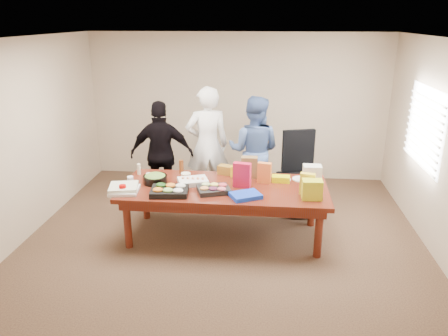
# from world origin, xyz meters

# --- Properties ---
(floor) EXTENTS (5.50, 5.00, 0.02)m
(floor) POSITION_xyz_m (0.00, 0.00, -0.01)
(floor) COLOR #47301E
(floor) RESTS_ON ground
(ceiling) EXTENTS (5.50, 5.00, 0.02)m
(ceiling) POSITION_xyz_m (0.00, 0.00, 2.71)
(ceiling) COLOR white
(ceiling) RESTS_ON wall_back
(wall_back) EXTENTS (5.50, 0.04, 2.70)m
(wall_back) POSITION_xyz_m (0.00, 2.50, 1.35)
(wall_back) COLOR beige
(wall_back) RESTS_ON floor
(wall_front) EXTENTS (5.50, 0.04, 2.70)m
(wall_front) POSITION_xyz_m (0.00, -2.50, 1.35)
(wall_front) COLOR beige
(wall_front) RESTS_ON floor
(wall_left) EXTENTS (0.04, 5.00, 2.70)m
(wall_left) POSITION_xyz_m (-2.75, 0.00, 1.35)
(wall_left) COLOR beige
(wall_left) RESTS_ON floor
(wall_right) EXTENTS (0.04, 5.00, 2.70)m
(wall_right) POSITION_xyz_m (2.75, 0.00, 1.35)
(wall_right) COLOR beige
(wall_right) RESTS_ON floor
(window_panel) EXTENTS (0.03, 1.40, 1.10)m
(window_panel) POSITION_xyz_m (2.72, 0.60, 1.50)
(window_panel) COLOR white
(window_panel) RESTS_ON wall_right
(window_blinds) EXTENTS (0.04, 1.36, 1.00)m
(window_blinds) POSITION_xyz_m (2.68, 0.60, 1.50)
(window_blinds) COLOR beige
(window_blinds) RESTS_ON wall_right
(conference_table) EXTENTS (2.80, 1.20, 0.75)m
(conference_table) POSITION_xyz_m (0.00, 0.00, 0.38)
(conference_table) COLOR #4C1C0F
(conference_table) RESTS_ON floor
(office_chair) EXTENTS (0.77, 0.77, 1.23)m
(office_chair) POSITION_xyz_m (1.06, 0.91, 0.61)
(office_chair) COLOR black
(office_chair) RESTS_ON floor
(person_center) EXTENTS (0.80, 0.64, 1.93)m
(person_center) POSITION_xyz_m (-0.40, 1.25, 0.96)
(person_center) COLOR white
(person_center) RESTS_ON floor
(person_right) EXTENTS (0.98, 0.83, 1.78)m
(person_right) POSITION_xyz_m (0.36, 1.25, 0.89)
(person_right) COLOR #46619D
(person_right) RESTS_ON floor
(person_left) EXTENTS (1.04, 0.51, 1.72)m
(person_left) POSITION_xyz_m (-1.11, 1.01, 0.86)
(person_left) COLOR black
(person_left) RESTS_ON floor
(veggie_tray) EXTENTS (0.51, 0.42, 0.07)m
(veggie_tray) POSITION_xyz_m (-0.69, -0.33, 0.79)
(veggie_tray) COLOR black
(veggie_tray) RESTS_ON conference_table
(fruit_tray) EXTENTS (0.50, 0.44, 0.06)m
(fruit_tray) POSITION_xyz_m (-0.12, -0.21, 0.78)
(fruit_tray) COLOR black
(fruit_tray) RESTS_ON conference_table
(sheet_cake) EXTENTS (0.47, 0.41, 0.07)m
(sheet_cake) POSITION_xyz_m (-0.45, 0.06, 0.78)
(sheet_cake) COLOR white
(sheet_cake) RESTS_ON conference_table
(salad_bowl) EXTENTS (0.34, 0.34, 0.11)m
(salad_bowl) POSITION_xyz_m (-0.97, 0.04, 0.80)
(salad_bowl) COLOR black
(salad_bowl) RESTS_ON conference_table
(chip_bag_blue) EXTENTS (0.45, 0.41, 0.06)m
(chip_bag_blue) POSITION_xyz_m (0.31, -0.35, 0.78)
(chip_bag_blue) COLOR blue
(chip_bag_blue) RESTS_ON conference_table
(chip_bag_red) EXTENTS (0.25, 0.14, 0.34)m
(chip_bag_red) POSITION_xyz_m (0.24, 0.01, 0.92)
(chip_bag_red) COLOR red
(chip_bag_red) RESTS_ON conference_table
(chip_bag_yellow) EXTENTS (0.21, 0.12, 0.29)m
(chip_bag_yellow) POSITION_xyz_m (1.10, -0.17, 0.89)
(chip_bag_yellow) COLOR yellow
(chip_bag_yellow) RESTS_ON conference_table
(chip_bag_orange) EXTENTS (0.20, 0.12, 0.29)m
(chip_bag_orange) POSITION_xyz_m (0.54, 0.20, 0.90)
(chip_bag_orange) COLOR orange
(chip_bag_orange) RESTS_ON conference_table
(mayo_jar) EXTENTS (0.11, 0.11, 0.15)m
(mayo_jar) POSITION_xyz_m (0.18, 0.31, 0.83)
(mayo_jar) COLOR silver
(mayo_jar) RESTS_ON conference_table
(mustard_bottle) EXTENTS (0.06, 0.06, 0.16)m
(mustard_bottle) POSITION_xyz_m (0.08, 0.39, 0.83)
(mustard_bottle) COLOR gold
(mustard_bottle) RESTS_ON conference_table
(dressing_bottle) EXTENTS (0.08, 0.08, 0.20)m
(dressing_bottle) POSITION_xyz_m (-0.68, 0.46, 0.85)
(dressing_bottle) COLOR #632F11
(dressing_bottle) RESTS_ON conference_table
(ranch_bottle) EXTENTS (0.06, 0.06, 0.16)m
(ranch_bottle) POSITION_xyz_m (-1.30, 0.36, 0.83)
(ranch_bottle) COLOR beige
(ranch_bottle) RESTS_ON conference_table
(banana_bunch) EXTENTS (0.26, 0.16, 0.08)m
(banana_bunch) POSITION_xyz_m (0.77, 0.26, 0.79)
(banana_bunch) COLOR #E5F000
(banana_bunch) RESTS_ON conference_table
(bread_loaf) EXTENTS (0.35, 0.24, 0.13)m
(bread_loaf) POSITION_xyz_m (0.02, 0.48, 0.82)
(bread_loaf) COLOR olive
(bread_loaf) RESTS_ON conference_table
(kraft_bag) EXTENTS (0.24, 0.14, 0.31)m
(kraft_bag) POSITION_xyz_m (0.32, 0.41, 0.90)
(kraft_bag) COLOR brown
(kraft_bag) RESTS_ON conference_table
(red_cup) EXTENTS (0.10, 0.10, 0.12)m
(red_cup) POSITION_xyz_m (-1.30, -0.38, 0.81)
(red_cup) COLOR #AB0200
(red_cup) RESTS_ON conference_table
(clear_cup_a) EXTENTS (0.10, 0.10, 0.12)m
(clear_cup_a) POSITION_xyz_m (-1.30, -0.05, 0.81)
(clear_cup_a) COLOR white
(clear_cup_a) RESTS_ON conference_table
(clear_cup_b) EXTENTS (0.10, 0.10, 0.11)m
(clear_cup_b) POSITION_xyz_m (-1.08, 0.11, 0.81)
(clear_cup_b) COLOR white
(clear_cup_b) RESTS_ON conference_table
(pizza_box_lower) EXTENTS (0.40, 0.40, 0.04)m
(pizza_box_lower) POSITION_xyz_m (-1.30, -0.32, 0.77)
(pizza_box_lower) COLOR white
(pizza_box_lower) RESTS_ON conference_table
(pizza_box_upper) EXTENTS (0.43, 0.43, 0.04)m
(pizza_box_upper) POSITION_xyz_m (-1.31, -0.30, 0.81)
(pizza_box_upper) COLOR beige
(pizza_box_upper) RESTS_ON pizza_box_lower
(plate_a) EXTENTS (0.31, 0.31, 0.01)m
(plate_a) POSITION_xyz_m (1.06, 0.38, 0.76)
(plate_a) COLOR white
(plate_a) RESTS_ON conference_table
(plate_b) EXTENTS (0.28, 0.28, 0.01)m
(plate_b) POSITION_xyz_m (0.80, 0.34, 0.76)
(plate_b) COLOR silver
(plate_b) RESTS_ON conference_table
(dip_bowl_a) EXTENTS (0.19, 0.19, 0.06)m
(dip_bowl_a) POSITION_xyz_m (0.23, 0.42, 0.78)
(dip_bowl_a) COLOR beige
(dip_bowl_a) RESTS_ON conference_table
(dip_bowl_b) EXTENTS (0.16, 0.16, 0.06)m
(dip_bowl_b) POSITION_xyz_m (-0.60, 0.32, 0.78)
(dip_bowl_b) COLOR beige
(dip_bowl_b) RESTS_ON conference_table
(grocery_bag_white) EXTENTS (0.25, 0.18, 0.27)m
(grocery_bag_white) POSITION_xyz_m (1.19, 0.23, 0.88)
(grocery_bag_white) COLOR silver
(grocery_bag_white) RESTS_ON conference_table
(grocery_bag_yellow) EXTENTS (0.26, 0.18, 0.25)m
(grocery_bag_yellow) POSITION_xyz_m (1.14, -0.31, 0.88)
(grocery_bag_yellow) COLOR #CAD31F
(grocery_bag_yellow) RESTS_ON conference_table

